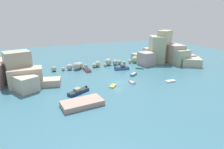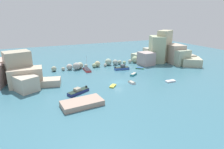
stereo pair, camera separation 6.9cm
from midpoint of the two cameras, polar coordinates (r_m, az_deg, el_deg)
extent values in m
plane|color=#3B6E80|center=(56.97, 2.00, -2.32)|extent=(160.00, 160.00, 0.00)
cube|color=#A79F88|center=(61.49, -26.53, 1.94)|extent=(7.96, 7.07, 9.51)
cube|color=#BEB29E|center=(55.68, -25.04, -2.26)|extent=(7.60, 8.98, 4.13)
cube|color=#BBAC99|center=(57.17, -18.87, -2.19)|extent=(7.82, 5.63, 1.93)
cube|color=#B6B19F|center=(69.49, -30.45, 1.57)|extent=(9.06, 8.43, 6.22)
cube|color=#BDAA92|center=(58.24, -24.60, -0.76)|extent=(9.11, 5.41, 5.30)
cube|color=#ACAF9D|center=(87.89, 14.07, 6.31)|extent=(7.55, 7.39, 6.01)
cube|color=#AAB49B|center=(84.57, 8.53, 5.28)|extent=(7.97, 6.07, 3.29)
cube|color=#B8AF9B|center=(86.53, 21.30, 4.67)|extent=(6.27, 8.51, 3.66)
cube|color=#BCB391|center=(84.97, 15.47, 8.31)|extent=(8.91, 7.69, 13.22)
cube|color=#B8A390|center=(83.82, 18.36, 6.02)|extent=(6.97, 8.80, 7.72)
cube|color=#B0AEA0|center=(89.26, 11.60, 6.33)|extent=(6.24, 4.51, 5.02)
cube|color=#A8B490|center=(83.03, 13.31, 7.48)|extent=(8.48, 9.93, 10.97)
cube|color=#A8B298|center=(81.01, 20.26, 4.85)|extent=(6.19, 4.11, 6.08)
cube|color=#B3B396|center=(82.10, 22.75, 3.65)|extent=(10.20, 10.31, 3.08)
cube|color=#B09D9A|center=(77.57, 10.29, 4.78)|extent=(5.81, 6.01, 5.14)
sphere|color=#A0A891|center=(70.78, -17.24, 1.66)|extent=(1.86, 1.86, 1.86)
sphere|color=#B2B4A2|center=(70.86, -14.63, 1.67)|extent=(1.31, 1.31, 1.31)
sphere|color=#B4AEA9|center=(71.27, -12.80, 2.27)|extent=(2.19, 2.19, 2.19)
sphere|color=#ADABA6|center=(70.69, -10.76, 2.49)|extent=(2.71, 2.71, 2.71)
sphere|color=#B5BCA0|center=(72.20, -9.73, 2.75)|extent=(2.43, 2.43, 2.43)
sphere|color=#A9B4A8|center=(73.28, -7.92, 2.64)|extent=(1.41, 1.41, 1.41)
sphere|color=#A7BE8F|center=(72.89, -5.45, 2.74)|extent=(1.62, 1.62, 1.62)
sphere|color=#BCBB8C|center=(73.89, -4.47, 3.23)|extent=(2.26, 2.26, 2.26)
sphere|color=#BBB5A1|center=(74.01, -2.07, 2.89)|extent=(1.24, 1.24, 1.24)
sphere|color=#A6BEA6|center=(76.04, -1.18, 3.85)|extent=(2.68, 2.68, 2.68)
sphere|color=#A3B0A8|center=(76.33, 0.96, 3.72)|extent=(2.19, 2.19, 2.19)
sphere|color=#A2B09D|center=(77.50, 2.28, 3.75)|extent=(1.75, 1.75, 1.75)
sphere|color=#ACC08E|center=(78.08, 3.71, 3.66)|extent=(1.29, 1.29, 1.29)
sphere|color=#B4B5A1|center=(79.96, 5.42, 4.04)|extent=(1.54, 1.54, 1.54)
sphere|color=#A8BC93|center=(80.52, 6.99, 4.54)|extent=(2.77, 2.77, 2.77)
sphere|color=#B9B0A6|center=(82.38, 8.02, 4.61)|extent=(2.27, 2.27, 2.27)
cube|color=tan|center=(43.06, -9.06, -8.54)|extent=(9.47, 5.45, 1.16)
cube|color=#3E8250|center=(71.80, 8.38, 1.88)|extent=(3.02, 3.00, 0.37)
cube|color=#234C93|center=(71.74, 8.39, 2.05)|extent=(2.57, 2.55, 0.08)
cube|color=white|center=(59.78, 17.24, -1.93)|extent=(3.14, 1.45, 0.46)
cube|color=#375CB1|center=(70.10, 2.92, 1.85)|extent=(5.68, 2.82, 0.81)
cube|color=#202C24|center=(69.98, 2.93, 2.20)|extent=(5.57, 2.76, 0.06)
cube|color=#3F444C|center=(70.00, 3.28, 2.58)|extent=(1.67, 1.62, 0.95)
cube|color=black|center=(69.19, 0.91, 2.23)|extent=(0.42, 0.49, 0.50)
cube|color=#CF383A|center=(69.07, -7.62, 1.41)|extent=(2.07, 5.46, 0.65)
cube|color=black|center=(68.98, -7.63, 1.69)|extent=(2.03, 5.35, 0.06)
cylinder|color=silver|center=(68.37, -7.71, 3.59)|extent=(0.10, 0.10, 4.79)
cube|color=white|center=(56.17, 5.96, -2.45)|extent=(1.38, 2.44, 0.46)
cube|color=#1F2F1E|center=(56.08, 5.97, -2.20)|extent=(1.35, 2.39, 0.06)
cube|color=#ADA89E|center=(56.08, 5.97, -2.20)|extent=(1.17, 2.07, 0.08)
cube|color=teal|center=(63.74, 6.50, 0.04)|extent=(3.26, 2.75, 0.58)
cube|color=#ADA89E|center=(63.64, 6.51, 0.32)|extent=(2.77, 2.34, 0.08)
cube|color=navy|center=(49.66, -10.18, -5.21)|extent=(6.15, 4.26, 0.75)
cube|color=#1B2F25|center=(49.51, -10.20, -4.78)|extent=(6.03, 4.18, 0.06)
cube|color=#9E937F|center=(49.20, -10.49, -4.50)|extent=(2.03, 1.97, 0.77)
cube|color=black|center=(51.15, -7.81, -3.65)|extent=(0.52, 0.55, 0.50)
cube|color=yellow|center=(53.37, 0.23, -3.49)|extent=(2.68, 2.70, 0.39)
camera|label=1|loc=(0.03, -90.03, -0.01)|focal=30.17mm
camera|label=2|loc=(0.03, 89.97, 0.01)|focal=30.17mm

